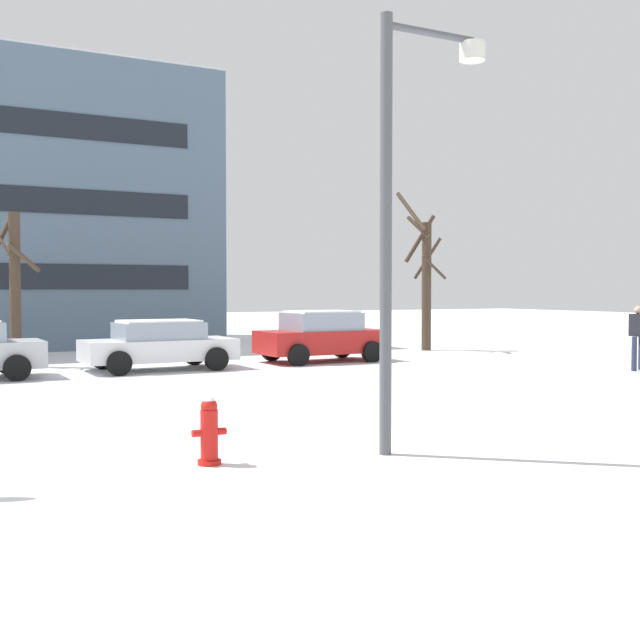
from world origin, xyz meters
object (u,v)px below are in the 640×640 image
object	(u,v)px
street_lamp	(404,189)
parked_car_white	(159,344)
pedestrian_crossing	(638,333)
parked_car_red	(321,336)
fire_hydrant	(209,430)

from	to	relation	value
street_lamp	parked_car_white	size ratio (longest dim) A/B	1.42
street_lamp	parked_car_white	bearing A→B (deg)	89.43
parked_car_white	pedestrian_crossing	distance (m)	13.05
parked_car_white	parked_car_red	distance (m)	5.11
street_lamp	pedestrian_crossing	size ratio (longest dim) A/B	3.30
street_lamp	pedestrian_crossing	bearing A→B (deg)	27.21
parked_car_red	fire_hydrant	bearing A→B (deg)	-123.47
fire_hydrant	parked_car_white	bearing A→B (deg)	76.98
fire_hydrant	parked_car_red	world-z (taller)	parked_car_red
parked_car_white	fire_hydrant	bearing A→B (deg)	-103.02
street_lamp	parked_car_white	xyz separation A→B (m)	(0.12, 12.13, -2.83)
pedestrian_crossing	street_lamp	bearing A→B (deg)	-152.79
street_lamp	pedestrian_crossing	distance (m)	13.31
parked_car_red	street_lamp	bearing A→B (deg)	-113.03
parked_car_white	parked_car_red	world-z (taller)	parked_car_red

